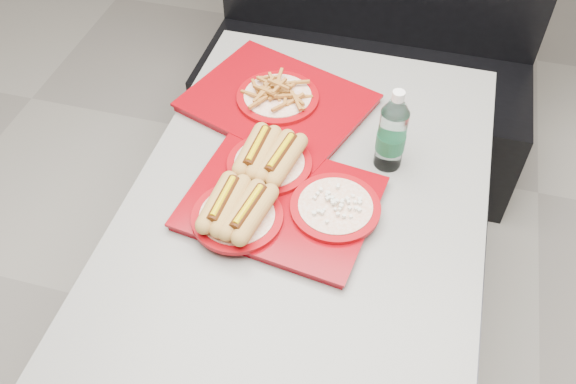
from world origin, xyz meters
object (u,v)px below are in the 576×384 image
(water_bottle, at_px, (392,134))
(booth_bench, at_px, (366,67))
(diner_table, at_px, (302,248))
(tray_far, at_px, (278,99))
(tray_near, at_px, (274,194))

(water_bottle, bearing_deg, booth_bench, 101.52)
(diner_table, distance_m, booth_bench, 1.11)
(diner_table, xyz_separation_m, tray_far, (-0.17, 0.37, 0.19))
(tray_far, bearing_deg, booth_bench, 76.97)
(tray_near, distance_m, water_bottle, 0.34)
(booth_bench, relative_size, tray_far, 2.28)
(diner_table, bearing_deg, water_bottle, 50.48)
(diner_table, xyz_separation_m, booth_bench, (0.00, 1.09, -0.18))
(booth_bench, relative_size, water_bottle, 5.55)
(booth_bench, bearing_deg, diner_table, -90.00)
(tray_near, bearing_deg, booth_bench, 86.09)
(diner_table, relative_size, water_bottle, 5.84)
(diner_table, height_order, tray_near, tray_near)
(diner_table, bearing_deg, tray_near, -179.61)
(booth_bench, height_order, tray_near, booth_bench)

